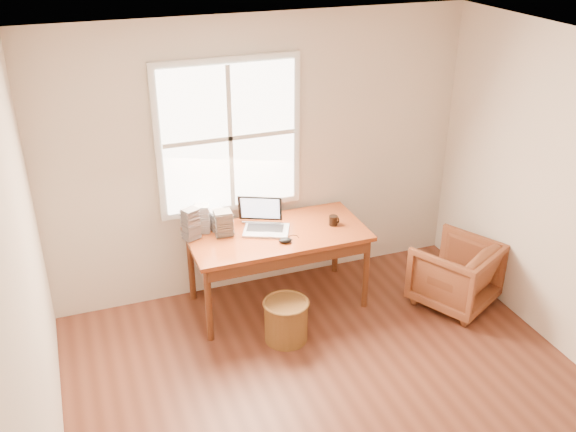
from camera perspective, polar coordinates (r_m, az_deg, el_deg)
name	(u,v)px	position (r m, az deg, el deg)	size (l,w,h in m)	color
room_shell	(358,266)	(4.17, 6.22, -4.43)	(4.04, 4.54, 2.64)	brown
desk	(277,234)	(5.78, -0.95, -1.62)	(1.60, 0.80, 0.04)	brown
armchair	(455,274)	(6.18, 14.63, -4.98)	(0.67, 0.69, 0.63)	brown
wicker_stool	(286,321)	(5.58, -0.18, -9.32)	(0.37, 0.37, 0.37)	brown
laptop	(266,218)	(5.72, -1.96, -0.19)	(0.36, 0.38, 0.27)	#A2A4A9
mouse	(285,240)	(5.59, -0.24, -2.19)	(0.12, 0.07, 0.04)	black
coffee_mug	(333,220)	(5.89, 4.04, -0.40)	(0.08, 0.08, 0.09)	black
cd_stack_a	(202,219)	(5.77, -7.65, -0.24)	(0.13, 0.11, 0.26)	silver
cd_stack_b	(224,223)	(5.70, -5.75, -0.62)	(0.15, 0.13, 0.23)	#28272D
cd_stack_c	(191,224)	(5.66, -8.65, -0.71)	(0.13, 0.11, 0.29)	gray
cd_stack_d	(217,219)	(5.83, -6.29, -0.30)	(0.14, 0.13, 0.18)	silver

